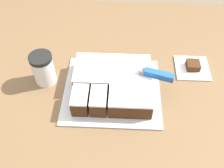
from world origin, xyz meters
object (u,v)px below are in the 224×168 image
object	(u,v)px
cake	(113,83)
brownie	(193,65)
coffee_cup	(43,69)
cake_board	(112,90)
knife	(149,73)

from	to	relation	value
cake	brownie	world-z (taller)	cake
coffee_cup	cake	bearing A→B (deg)	-8.69
cake_board	brownie	world-z (taller)	brownie
cake	coffee_cup	bearing A→B (deg)	171.31
cake_board	coffee_cup	distance (m)	0.24
cake	coffee_cup	xyz separation A→B (m)	(-0.23, 0.04, 0.02)
brownie	cake_board	bearing A→B (deg)	-157.56
coffee_cup	brownie	bearing A→B (deg)	8.75
cake	brownie	distance (m)	0.31
knife	coffee_cup	world-z (taller)	coffee_cup
coffee_cup	brownie	size ratio (longest dim) A/B	2.48
cake	knife	xyz separation A→B (m)	(0.11, 0.02, 0.04)
cake_board	coffee_cup	size ratio (longest dim) A/B	2.80
knife	brownie	distance (m)	0.20
cake_board	knife	world-z (taller)	knife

